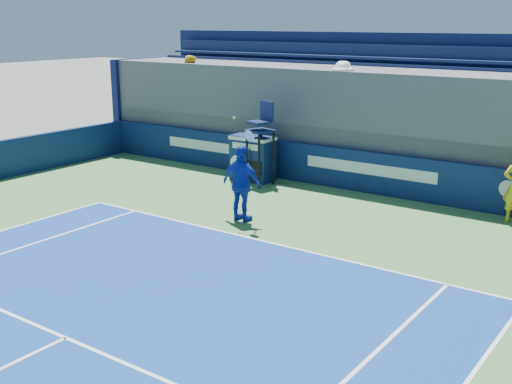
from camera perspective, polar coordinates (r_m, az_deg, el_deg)
The scene contains 5 objects.
back_hoarding at distance 18.50m, azimuth 10.12°, elevation 1.72°, with size 20.40×0.21×1.20m.
match_clock at distance 19.65m, azimuth -0.30°, elevation 3.15°, with size 1.33×0.75×1.40m.
umpire_chair at distance 19.04m, azimuth 0.44°, elevation 5.17°, with size 0.86×0.86×2.48m.
tennis_player at distance 15.54m, azimuth -1.26°, elevation 0.76°, with size 1.11×0.48×2.57m.
stadium_seating at distance 20.12m, azimuth 12.78°, elevation 6.23°, with size 21.00×4.05×4.40m.
Camera 1 is at (7.64, 0.77, 4.78)m, focal length 45.00 mm.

